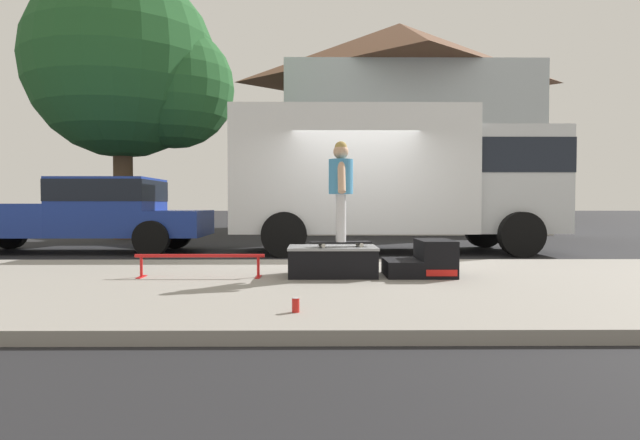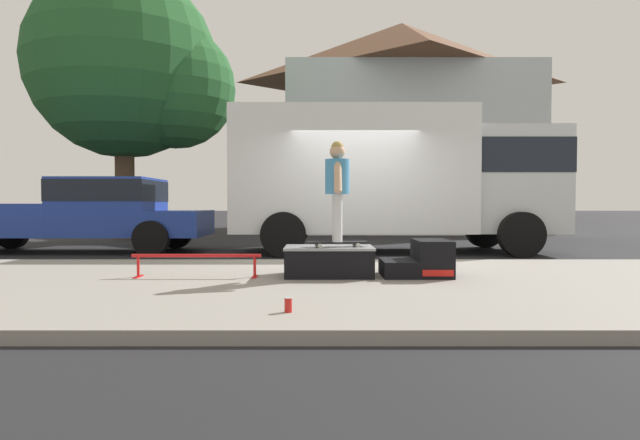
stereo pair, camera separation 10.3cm
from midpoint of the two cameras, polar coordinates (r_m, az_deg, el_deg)
ground_plane at (r=9.49m, az=4.01°, el=-4.65°), size 140.00×140.00×0.00m
sidewalk_slab at (r=6.52m, az=6.10°, el=-7.06°), size 50.00×5.00×0.12m
skate_box at (r=6.91m, az=0.92°, el=-4.33°), size 1.14×0.73×0.38m
kicker_ramp at (r=7.04m, az=10.77°, el=-4.34°), size 0.88×0.74×0.47m
grind_rail at (r=6.96m, az=-13.20°, el=-4.15°), size 1.65×0.28×0.30m
skateboard at (r=6.83m, az=1.81°, el=-2.43°), size 0.80×0.35×0.07m
skater_kid at (r=6.82m, az=1.82°, el=4.03°), size 0.31×0.66×1.29m
soda_can at (r=4.65m, az=-3.27°, el=-9.11°), size 0.07×0.07×0.13m
box_truck at (r=11.74m, az=7.86°, el=4.88°), size 6.91×2.63×3.05m
pickup_truck_blue at (r=12.66m, az=-24.26°, el=0.86°), size 5.70×2.09×1.61m
street_tree_main at (r=17.24m, az=-19.62°, el=14.95°), size 6.07×5.52×7.95m
house_behind at (r=22.17m, az=8.41°, el=10.00°), size 9.54×8.22×8.40m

